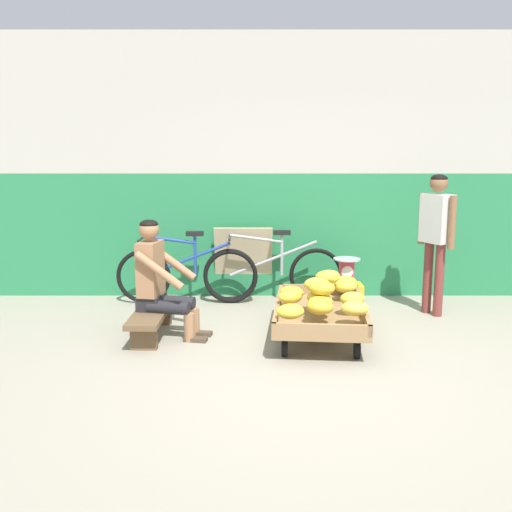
% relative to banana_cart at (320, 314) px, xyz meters
% --- Properties ---
extents(ground_plane, '(80.00, 80.00, 0.00)m').
position_rel_banana_cart_xyz_m(ground_plane, '(-0.26, -1.06, -0.24)').
color(ground_plane, gray).
extents(back_wall, '(16.00, 0.30, 3.14)m').
position_rel_banana_cart_xyz_m(back_wall, '(-0.26, 1.78, 1.33)').
color(back_wall, '#287F4C').
rests_on(back_wall, ground).
extents(banana_cart, '(0.96, 1.51, 0.36)m').
position_rel_banana_cart_xyz_m(banana_cart, '(0.00, 0.00, 0.00)').
color(banana_cart, '#99754C').
rests_on(banana_cart, ground).
extents(banana_pile, '(0.92, 1.34, 0.26)m').
position_rel_banana_cart_xyz_m(banana_pile, '(0.02, -0.05, 0.22)').
color(banana_pile, yellow).
rests_on(banana_pile, banana_cart).
extents(low_bench, '(0.32, 1.11, 0.27)m').
position_rel_banana_cart_xyz_m(low_bench, '(-1.62, 0.08, -0.04)').
color(low_bench, brown).
rests_on(low_bench, ground).
extents(vendor_seated, '(0.72, 0.55, 1.14)m').
position_rel_banana_cart_xyz_m(vendor_seated, '(-1.53, 0.06, 0.33)').
color(vendor_seated, '#9E704C').
rests_on(vendor_seated, ground).
extents(plastic_crate, '(0.36, 0.28, 0.30)m').
position_rel_banana_cart_xyz_m(plastic_crate, '(0.40, 1.00, -0.09)').
color(plastic_crate, gold).
rests_on(plastic_crate, ground).
extents(weighing_scale, '(0.30, 0.30, 0.29)m').
position_rel_banana_cart_xyz_m(weighing_scale, '(0.40, 0.99, 0.21)').
color(weighing_scale, '#28282D').
rests_on(weighing_scale, plastic_crate).
extents(bicycle_near_left, '(1.66, 0.48, 0.86)m').
position_rel_banana_cart_xyz_m(bicycle_near_left, '(-1.42, 1.28, 0.11)').
color(bicycle_near_left, black).
rests_on(bicycle_near_left, ground).
extents(bicycle_far_left, '(1.66, 0.48, 0.86)m').
position_rel_banana_cart_xyz_m(bicycle_far_left, '(-0.41, 1.37, 0.11)').
color(bicycle_far_left, black).
rests_on(bicycle_far_left, ground).
extents(sign_board, '(0.70, 0.26, 0.87)m').
position_rel_banana_cart_xyz_m(sign_board, '(-0.76, 1.60, 0.19)').
color(sign_board, '#C6B289').
rests_on(sign_board, ground).
extents(customer_adult, '(0.33, 0.43, 1.53)m').
position_rel_banana_cart_xyz_m(customer_adult, '(1.33, 0.83, 0.71)').
color(customer_adult, brown).
rests_on(customer_adult, ground).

